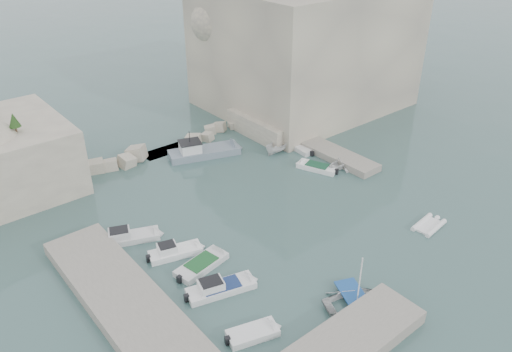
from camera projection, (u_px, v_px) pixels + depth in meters
ground at (297, 228)px, 46.49m from camera, size 400.00×400.00×0.00m
cliff_east at (305, 46)px, 70.56m from camera, size 26.00×22.00×17.00m
cliff_terrace at (275, 122)px, 65.20m from camera, size 8.00×10.00×2.50m
quay_west at (136, 315)px, 36.14m from camera, size 5.00×24.00×1.10m
ledge_east at (321, 148)px, 60.50m from camera, size 3.00×16.00×0.80m
breakwater at (166, 145)px, 60.42m from camera, size 28.00×3.00×1.40m
motorboat_a at (130, 240)px, 44.90m from camera, size 6.08×3.83×1.40m
motorboat_b at (176, 255)px, 43.05m from camera, size 5.22×2.92×1.40m
motorboat_c at (202, 267)px, 41.60m from camera, size 5.46×2.82×0.70m
motorboat_d at (221, 291)px, 39.10m from camera, size 6.21×3.28×1.40m
motorboat_e at (253, 336)px, 35.09m from camera, size 4.26×2.69×0.70m
rowboat at (357, 305)px, 37.76m from camera, size 6.23×5.44×1.08m
inflatable_dinghy at (428, 227)px, 46.71m from camera, size 3.91×2.20×0.44m
tender_east_a at (339, 169)px, 56.70m from camera, size 3.39×3.01×1.64m
tender_east_b at (317, 169)px, 56.53m from camera, size 3.40×5.20×0.70m
tender_east_c at (298, 148)px, 61.33m from camera, size 2.33×5.67×0.70m
tender_east_d at (279, 151)px, 60.55m from camera, size 4.30×1.95×1.61m
work_boat at (205, 155)px, 59.60m from camera, size 9.58×5.55×2.20m
rowboat_mast at (360, 278)px, 36.47m from camera, size 0.10×0.10×4.20m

